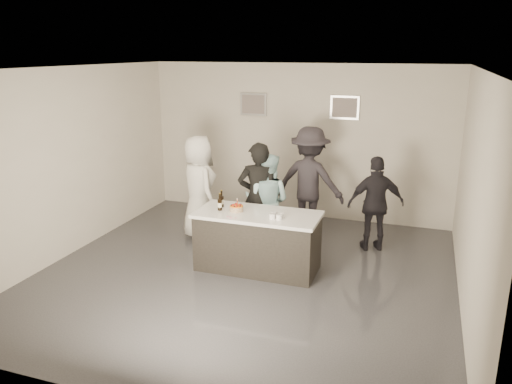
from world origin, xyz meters
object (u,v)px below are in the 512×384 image
Objects in this scene: person_guest_right at (376,204)px; person_guest_back at (309,181)px; cake at (236,209)px; bar_counter at (258,241)px; beer_bottle_b at (220,202)px; person_main_blue at (267,202)px; person_main_black at (258,197)px; person_guest_left at (199,188)px; beer_bottle_a at (222,199)px.

person_guest_back is (-1.22, 0.42, 0.18)m from person_guest_right.
cake is at bearing 75.04° from person_guest_back.
bar_counter is 0.59m from cake.
person_main_blue is (0.45, 0.91, -0.21)m from beer_bottle_b.
person_guest_left is (-1.18, 0.24, 0.00)m from person_main_black.
bar_counter is 0.89m from person_main_black.
person_main_black is at bearing 65.80° from beer_bottle_b.
bar_counter is 1.02× the size of person_main_black.
beer_bottle_a is 0.13× the size of person_guest_back.
person_guest_back reaches higher than bar_counter.
person_main_black is at bearing 108.24° from bar_counter.
person_guest_back is (0.61, 1.08, 0.06)m from person_main_black.
person_guest_back is (1.78, 0.84, 0.06)m from person_guest_left.
person_main_black is (0.35, 0.78, -0.11)m from beer_bottle_b.
bar_counter is 0.95× the size of person_guest_back.
person_guest_right is (3.00, 0.42, -0.12)m from person_guest_left.
beer_bottle_a is at bearing 103.51° from beer_bottle_b.
cake is 0.75m from person_main_black.
person_guest_left is (-0.83, 1.01, -0.11)m from beer_bottle_b.
beer_bottle_b is at bearing -171.84° from cake.
person_main_black is (0.09, 0.74, -0.02)m from cake.
person_guest_left reaches higher than person_guest_right.
person_guest_left is at bearing -34.58° from person_main_black.
person_guest_right is at bearing -131.43° from person_guest_left.
beer_bottle_b is at bearing 42.56° from person_main_black.
beer_bottle_a is at bearing 65.56° from person_guest_back.
person_main_blue is (-0.13, 0.85, 0.37)m from bar_counter.
person_guest_right is (2.17, 1.44, -0.23)m from beer_bottle_b.
bar_counter is 2.13m from person_guest_right.
cake is at bearing -175.74° from bar_counter.
person_main_blue is 1.29m from person_guest_left.
person_guest_right is at bearing 167.06° from person_guest_back.
person_main_black is 1.20m from person_guest_left.
person_guest_left is at bearing 137.97° from cake.
person_guest_right is (1.82, 0.66, -0.12)m from person_main_black.
beer_bottle_a is (-0.30, 0.13, 0.09)m from cake.
person_main_black reaches higher than person_guest_right.
bar_counter is 0.83m from beer_bottle_b.
person_main_blue is at bearing 98.68° from bar_counter.
person_main_black is at bearing -1.00° from person_guest_right.
bar_counter is 1.76m from person_guest_left.
cake is 1.46m from person_guest_left.
person_main_black is 1.94m from person_guest_right.
bar_counter is 1.02× the size of person_guest_left.
beer_bottle_a is 2.56m from person_guest_right.
cake is at bearing 80.61° from person_main_blue.
person_main_blue is 1.08m from person_guest_back.
person_guest_right reaches higher than beer_bottle_a.
cake is 0.91m from person_main_blue.
person_main_blue is 1.80m from person_guest_right.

